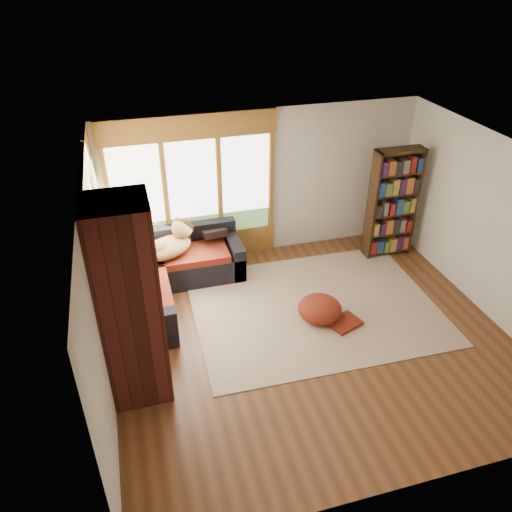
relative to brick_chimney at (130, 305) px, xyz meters
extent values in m
plane|color=#532D17|center=(2.40, 0.35, -1.30)|extent=(5.50, 5.50, 0.00)
plane|color=white|center=(2.40, 0.35, 1.30)|extent=(5.50, 5.50, 0.00)
cube|color=silver|center=(2.40, 2.85, 0.00)|extent=(5.50, 0.04, 2.60)
cube|color=silver|center=(2.40, -2.15, 0.00)|extent=(5.50, 0.04, 2.60)
cube|color=silver|center=(-0.35, 0.35, 0.00)|extent=(0.04, 5.00, 2.60)
cube|color=silver|center=(5.15, 0.35, 0.00)|extent=(0.04, 5.00, 2.60)
cube|color=olive|center=(1.20, 2.82, 0.05)|extent=(2.82, 0.10, 1.90)
cube|color=white|center=(1.20, 2.82, 0.05)|extent=(2.54, 0.09, 1.62)
cube|color=olive|center=(-0.32, 1.55, 0.05)|extent=(0.10, 2.62, 1.90)
cube|color=white|center=(-0.32, 1.55, 0.05)|extent=(0.09, 2.36, 1.62)
cube|color=#73875D|center=(-0.29, 2.38, 0.45)|extent=(0.03, 0.72, 0.90)
cube|color=#471914|center=(0.00, 0.00, 0.00)|extent=(0.70, 0.70, 2.60)
cube|color=black|center=(0.75, 2.40, -1.09)|extent=(2.20, 0.90, 0.42)
cube|color=black|center=(0.75, 2.75, -0.69)|extent=(2.20, 0.20, 0.38)
cube|color=black|center=(1.75, 2.40, -1.00)|extent=(0.20, 0.90, 0.60)
cube|color=maroon|center=(0.65, 2.28, -0.82)|extent=(1.90, 0.66, 0.12)
cube|color=black|center=(0.10, 1.75, -1.09)|extent=(0.90, 2.20, 0.42)
cube|color=black|center=(-0.25, 1.75, -0.69)|extent=(0.20, 2.20, 0.38)
cube|color=black|center=(0.10, 0.75, -1.00)|extent=(0.90, 0.20, 0.60)
cube|color=maroon|center=(0.22, 1.40, -0.82)|extent=(0.66, 1.20, 0.12)
cube|color=maroon|center=(0.22, 2.35, -0.82)|extent=(0.66, 0.66, 0.12)
cube|color=beige|center=(2.70, 0.94, -1.29)|extent=(3.75, 2.90, 0.01)
cube|color=#362112|center=(4.94, 2.13, -0.32)|extent=(0.04, 0.28, 1.97)
cube|color=#362112|center=(4.14, 2.13, -0.32)|extent=(0.04, 0.28, 1.97)
cube|color=#362112|center=(4.54, 2.26, -0.32)|extent=(0.84, 0.02, 1.97)
cube|color=#362112|center=(4.54, 2.13, -1.24)|extent=(0.76, 0.26, 0.03)
cube|color=#362112|center=(4.54, 2.13, -0.87)|extent=(0.76, 0.26, 0.03)
cube|color=#362112|center=(4.54, 2.13, -0.49)|extent=(0.76, 0.26, 0.03)
cube|color=#362112|center=(4.54, 2.13, -0.12)|extent=(0.76, 0.26, 0.03)
cube|color=#362112|center=(4.54, 2.13, 0.26)|extent=(0.76, 0.26, 0.03)
cube|color=#362112|center=(4.54, 2.13, 0.63)|extent=(0.76, 0.26, 0.03)
cube|color=#726659|center=(4.54, 2.11, -0.32)|extent=(0.72, 0.20, 1.81)
ellipsoid|color=maroon|center=(2.67, 0.68, -1.11)|extent=(0.85, 0.85, 0.35)
ellipsoid|color=olive|center=(0.64, 2.21, -0.56)|extent=(0.98, 0.85, 0.28)
sphere|color=olive|center=(0.91, 2.35, -0.42)|extent=(0.45, 0.45, 0.34)
cone|color=olive|center=(0.86, 2.32, -0.29)|extent=(0.17, 0.17, 0.15)
ellipsoid|color=black|center=(0.18, 1.24, -0.59)|extent=(0.59, 0.79, 0.24)
sphere|color=black|center=(0.23, 1.50, -0.47)|extent=(0.34, 0.34, 0.29)
cone|color=black|center=(0.22, 1.45, -0.35)|extent=(0.12, 0.12, 0.13)
cube|color=black|center=(1.45, 2.61, -0.55)|extent=(0.45, 0.12, 0.45)
cube|color=black|center=(0.85, 2.61, -0.55)|extent=(0.45, 0.12, 0.45)
cube|color=black|center=(-0.08, 2.15, -0.55)|extent=(0.45, 0.12, 0.45)
cube|color=black|center=(-0.08, 1.05, -0.55)|extent=(0.45, 0.12, 0.45)
cube|color=maroon|center=(0.25, 2.61, -0.55)|extent=(0.42, 0.12, 0.42)
camera|label=1|loc=(0.16, -4.74, 3.45)|focal=35.00mm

